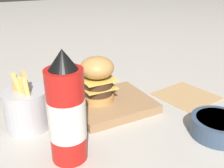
# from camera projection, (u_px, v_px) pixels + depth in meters

# --- Properties ---
(ground_plane) EXTENTS (6.00, 6.00, 0.00)m
(ground_plane) POSITION_uv_depth(u_px,v_px,m) (110.00, 108.00, 0.75)
(ground_plane) COLOR #B7B2A8
(serving_board) EXTENTS (0.22, 0.19, 0.02)m
(serving_board) POSITION_uv_depth(u_px,v_px,m) (112.00, 104.00, 0.74)
(serving_board) COLOR #A37A51
(serving_board) RESTS_ON ground_plane
(burger) EXTENTS (0.09, 0.09, 0.13)m
(burger) POSITION_uv_depth(u_px,v_px,m) (97.00, 79.00, 0.72)
(burger) COLOR tan
(burger) RESTS_ON serving_board
(ketchup_bottle) EXTENTS (0.08, 0.08, 0.24)m
(ketchup_bottle) POSITION_uv_depth(u_px,v_px,m) (67.00, 113.00, 0.51)
(ketchup_bottle) COLOR red
(ketchup_bottle) RESTS_ON ground_plane
(fries_basket) EXTENTS (0.11, 0.11, 0.15)m
(fries_basket) POSITION_uv_depth(u_px,v_px,m) (27.00, 109.00, 0.64)
(fries_basket) COLOR #B7B7BC
(fries_basket) RESTS_ON ground_plane
(side_bowl) EXTENTS (0.13, 0.13, 0.04)m
(side_bowl) POSITION_uv_depth(u_px,v_px,m) (218.00, 126.00, 0.62)
(side_bowl) COLOR #384C66
(side_bowl) RESTS_ON ground_plane
(spoon) EXTENTS (0.16, 0.13, 0.01)m
(spoon) POSITION_uv_depth(u_px,v_px,m) (26.00, 85.00, 0.88)
(spoon) COLOR #B2B2B7
(spoon) RESTS_ON ground_plane
(ketchup_puddle) EXTENTS (0.05, 0.05, 0.00)m
(ketchup_puddle) POSITION_uv_depth(u_px,v_px,m) (102.00, 81.00, 0.92)
(ketchup_puddle) COLOR #B21E14
(ketchup_puddle) RESTS_ON ground_plane
(parchment_square) EXTENTS (0.18, 0.18, 0.00)m
(parchment_square) POSITION_uv_depth(u_px,v_px,m) (186.00, 96.00, 0.82)
(parchment_square) COLOR tan
(parchment_square) RESTS_ON ground_plane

